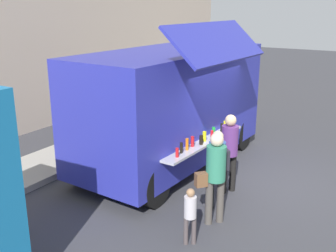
{
  "coord_description": "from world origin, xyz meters",
  "views": [
    {
      "loc": [
        -8.55,
        -2.79,
        4.0
      ],
      "look_at": [
        -0.95,
        1.9,
        1.3
      ],
      "focal_mm": 43.3,
      "sensor_mm": 36.0,
      "label": 1
    }
  ],
  "objects": [
    {
      "name": "food_truck_main",
      "position": [
        -0.15,
        2.28,
        1.6
      ],
      "size": [
        5.68,
        3.28,
        3.63
      ],
      "rotation": [
        0.0,
        0.0,
        -0.05
      ],
      "color": "#2A2EA2",
      "rests_on": "ground"
    },
    {
      "name": "customer_mid_with_backpack",
      "position": [
        -1.71,
        0.28,
        1.0
      ],
      "size": [
        0.51,
        0.5,
        1.64
      ],
      "rotation": [
        0.0,
        0.0,
        0.77
      ],
      "color": "black",
      "rests_on": "ground"
    },
    {
      "name": "child_near_queue",
      "position": [
        -3.12,
        0.12,
        0.63
      ],
      "size": [
        0.21,
        0.21,
        1.05
      ],
      "rotation": [
        0.0,
        0.0,
        0.63
      ],
      "color": "#4D4344",
      "rests_on": "ground"
    },
    {
      "name": "trash_bin",
      "position": [
        3.91,
        4.6,
        0.46
      ],
      "size": [
        0.6,
        0.6,
        0.91
      ],
      "primitive_type": "cylinder",
      "color": "#2F6036",
      "rests_on": "ground"
    },
    {
      "name": "customer_front_ordering",
      "position": [
        -0.89,
        0.4,
        1.05
      ],
      "size": [
        0.55,
        0.45,
        1.77
      ],
      "rotation": [
        0.0,
        0.0,
        1.0
      ],
      "color": "black",
      "rests_on": "ground"
    },
    {
      "name": "ground_plane",
      "position": [
        0.0,
        0.0,
        0.0
      ],
      "size": [
        60.0,
        60.0,
        0.0
      ],
      "primitive_type": "plane",
      "color": "#38383D"
    },
    {
      "name": "customer_rear_waiting",
      "position": [
        -2.25,
        0.08,
        1.06
      ],
      "size": [
        0.53,
        0.49,
        1.79
      ],
      "rotation": [
        0.0,
        0.0,
        0.87
      ],
      "color": "#4D4741",
      "rests_on": "ground"
    }
  ]
}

